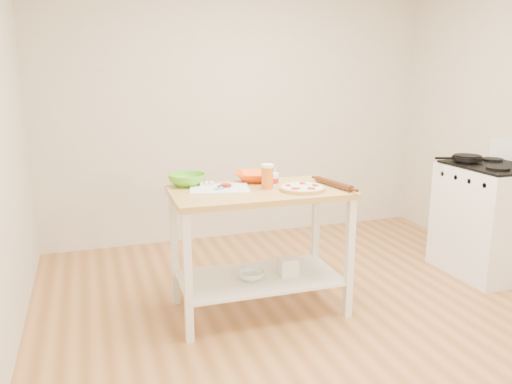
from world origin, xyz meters
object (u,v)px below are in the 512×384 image
object	(u,v)px
cutting_board	(219,188)
yogurt_tub	(273,180)
green_bowl	(187,180)
beer_pint	(267,176)
shelf_bin	(288,266)
pizza	(302,188)
shelf_glass_bowl	(251,275)
knife	(202,183)
gas_stove	(489,219)
spatula	(223,188)
rolling_pin	(334,184)
orange_bowl	(254,176)
prep_island	(259,224)
skillet	(466,158)

from	to	relation	value
cutting_board	yogurt_tub	distance (m)	0.38
cutting_board	yogurt_tub	bearing A→B (deg)	3.97
cutting_board	green_bowl	bearing A→B (deg)	147.37
beer_pint	shelf_bin	world-z (taller)	beer_pint
pizza	shelf_glass_bowl	world-z (taller)	pizza
knife	beer_pint	distance (m)	0.48
gas_stove	spatula	bearing A→B (deg)	-179.86
spatula	shelf_bin	bearing A→B (deg)	-27.38
yogurt_tub	rolling_pin	world-z (taller)	yogurt_tub
cutting_board	spatula	world-z (taller)	cutting_board
orange_bowl	green_bowl	bearing A→B (deg)	178.02
prep_island	skillet	world-z (taller)	skillet
spatula	beer_pint	size ratio (longest dim) A/B	0.84
orange_bowl	pizza	bearing A→B (deg)	-60.93
prep_island	beer_pint	size ratio (longest dim) A/B	7.14
prep_island	shelf_glass_bowl	distance (m)	0.37
skillet	knife	size ratio (longest dim) A/B	1.43
gas_stove	orange_bowl	distance (m)	2.09
rolling_pin	shelf_bin	size ratio (longest dim) A/B	3.06
knife	cutting_board	bearing A→B (deg)	-48.71
pizza	green_bowl	bearing A→B (deg)	150.58
orange_bowl	rolling_pin	xyz separation A→B (m)	(0.46, -0.36, -0.01)
rolling_pin	shelf_glass_bowl	distance (m)	0.87
pizza	shelf_bin	world-z (taller)	pizza
orange_bowl	shelf_glass_bowl	size ratio (longest dim) A/B	1.50
skillet	shelf_glass_bowl	bearing A→B (deg)	-153.02
green_bowl	shelf_glass_bowl	bearing A→B (deg)	-39.52
pizza	shelf_bin	bearing A→B (deg)	125.08
pizza	orange_bowl	distance (m)	0.44
gas_stove	shelf_glass_bowl	size ratio (longest dim) A/B	5.79
green_bowl	beer_pint	bearing A→B (deg)	-29.19
green_bowl	shelf_bin	xyz separation A→B (m)	(0.65, -0.31, -0.62)
gas_stove	cutting_board	distance (m)	2.38
pizza	cutting_board	distance (m)	0.57
gas_stove	pizza	xyz separation A→B (m)	(-1.81, -0.17, 0.44)
pizza	yogurt_tub	distance (m)	0.22
green_bowl	beer_pint	size ratio (longest dim) A/B	1.54
spatula	orange_bowl	distance (m)	0.36
spatula	shelf_bin	size ratio (longest dim) A/B	1.14
beer_pint	rolling_pin	world-z (taller)	beer_pint
spatula	rolling_pin	world-z (taller)	rolling_pin
green_bowl	yogurt_tub	size ratio (longest dim) A/B	1.50
pizza	rolling_pin	distance (m)	0.25
cutting_board	orange_bowl	distance (m)	0.36
knife	orange_bowl	xyz separation A→B (m)	(0.40, 0.02, 0.02)
green_bowl	beer_pint	distance (m)	0.58
beer_pint	shelf_bin	xyz separation A→B (m)	(0.15, -0.03, -0.66)
skillet	pizza	xyz separation A→B (m)	(-1.67, -0.35, -0.06)
shelf_bin	spatula	bearing A→B (deg)	167.88
gas_stove	knife	xyz separation A→B (m)	(-2.42, 0.20, 0.44)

